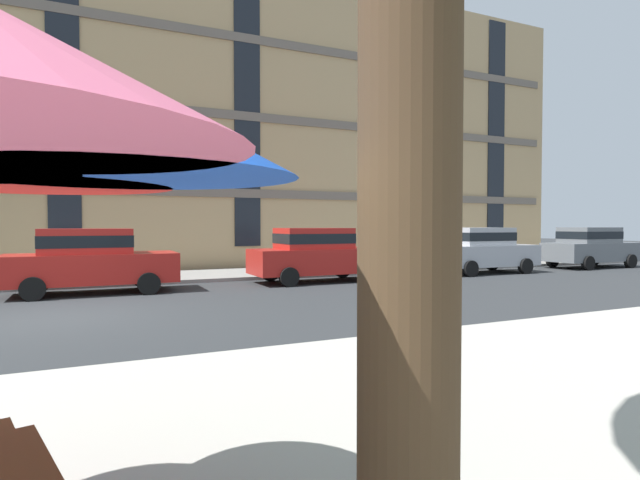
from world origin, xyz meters
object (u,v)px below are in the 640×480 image
sedan_gray (591,246)px  sedan_red_midblock (316,253)px  sedan_silver (481,249)px  sedan_red (90,259)px

sedan_gray → sedan_red_midblock: bearing=180.0°
sedan_red_midblock → sedan_silver: (7.04, 0.00, 0.00)m
sedan_silver → sedan_gray: 6.26m
sedan_silver → sedan_gray: (6.26, 0.00, 0.00)m
sedan_red → sedan_red_midblock: same height
sedan_red → sedan_gray: size_ratio=1.00×
sedan_silver → sedan_gray: size_ratio=1.00×
sedan_silver → sedan_gray: same height
sedan_red → sedan_gray: bearing=0.0°
sedan_silver → sedan_red: bearing=180.0°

